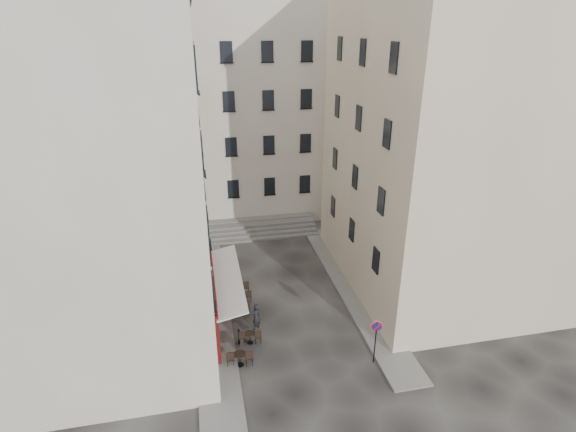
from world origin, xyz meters
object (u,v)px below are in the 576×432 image
object	(u,v)px
pedestrian	(256,317)
no_parking_sign	(376,334)
bistro_table_a	(240,358)
bistro_table_b	(250,336)

from	to	relation	value
pedestrian	no_parking_sign	bearing A→B (deg)	106.02
no_parking_sign	bistro_table_a	size ratio (longest dim) A/B	1.88
no_parking_sign	bistro_table_a	distance (m)	6.93
bistro_table_b	pedestrian	xyz separation A→B (m)	(0.51, 1.14, 0.38)
no_parking_sign	bistro_table_b	bearing A→B (deg)	166.89
bistro_table_b	pedestrian	size ratio (longest dim) A/B	0.74
bistro_table_a	bistro_table_b	distance (m)	1.75
bistro_table_b	pedestrian	bearing A→B (deg)	66.09
bistro_table_a	pedestrian	world-z (taller)	pedestrian
bistro_table_a	no_parking_sign	bearing A→B (deg)	-9.85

